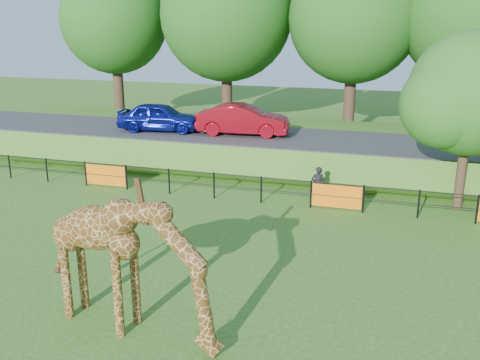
{
  "coord_description": "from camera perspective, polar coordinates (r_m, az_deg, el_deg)",
  "views": [
    {
      "loc": [
        5.03,
        -11.69,
        7.13
      ],
      "look_at": [
        0.18,
        4.45,
        2.0
      ],
      "focal_mm": 40.0,
      "sensor_mm": 36.0,
      "label": 1
    }
  ],
  "objects": [
    {
      "name": "visitor",
      "position": [
        21.6,
        8.3,
        -0.47
      ],
      "size": [
        0.62,
        0.5,
        1.47
      ],
      "primitive_type": "imported",
      "rotation": [
        0.0,
        0.0,
        3.44
      ],
      "color": "black",
      "rests_on": "ground"
    },
    {
      "name": "car_red",
      "position": [
        27.16,
        0.33,
        6.45
      ],
      "size": [
        4.79,
        2.04,
        1.54
      ],
      "primitive_type": "imported",
      "rotation": [
        0.0,
        0.0,
        1.66
      ],
      "color": "#9E0B19",
      "rests_on": "road"
    },
    {
      "name": "embankment",
      "position": [
        28.4,
        6.09,
        3.65
      ],
      "size": [
        40.0,
        9.0,
        1.3
      ],
      "primitive_type": "cube",
      "color": "#326419",
      "rests_on": "ground"
    },
    {
      "name": "ground",
      "position": [
        14.59,
        -5.86,
        -12.43
      ],
      "size": [
        90.0,
        90.0,
        0.0
      ],
      "primitive_type": "plane",
      "color": "#326419",
      "rests_on": "ground"
    },
    {
      "name": "bg_tree_line",
      "position": [
        33.83,
        11.91,
        16.7
      ],
      "size": [
        37.3,
        8.8,
        11.82
      ],
      "color": "#362518",
      "rests_on": "ground"
    },
    {
      "name": "giraffe",
      "position": [
        12.63,
        -11.65,
        -8.88
      ],
      "size": [
        4.86,
        1.81,
        3.41
      ],
      "primitive_type": null,
      "rotation": [
        0.0,
        0.0,
        -0.2
      ],
      "color": "#593512",
      "rests_on": "ground"
    },
    {
      "name": "perimeter_fence",
      "position": [
        21.36,
        2.28,
        -1.03
      ],
      "size": [
        28.07,
        0.1,
        1.1
      ],
      "primitive_type": null,
      "color": "black",
      "rests_on": "ground"
    },
    {
      "name": "road",
      "position": [
        26.8,
        5.53,
        4.42
      ],
      "size": [
        40.0,
        5.0,
        0.12
      ],
      "primitive_type": "cube",
      "color": "#303133",
      "rests_on": "embankment"
    },
    {
      "name": "car_blue",
      "position": [
        28.42,
        -8.55,
        6.68
      ],
      "size": [
        4.55,
        2.32,
        1.49
      ],
      "primitive_type": "imported",
      "rotation": [
        0.0,
        0.0,
        1.7
      ],
      "color": "#131C9B",
      "rests_on": "road"
    },
    {
      "name": "tree_east",
      "position": [
        21.66,
        23.61,
        7.98
      ],
      "size": [
        5.4,
        4.71,
        6.76
      ],
      "color": "#362518",
      "rests_on": "ground"
    }
  ]
}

